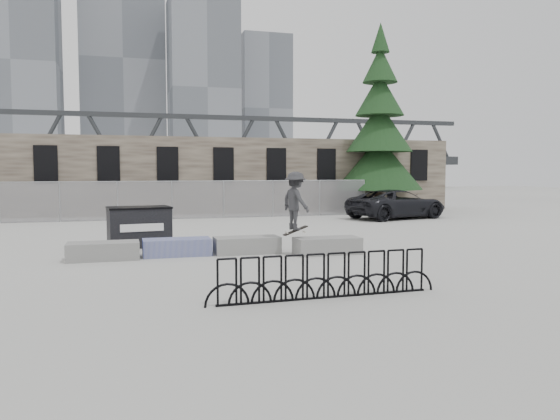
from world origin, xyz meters
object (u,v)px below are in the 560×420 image
object	(u,v)px
planter_center_left	(177,246)
planter_offset	(327,245)
dumpster	(139,226)
suv	(397,204)
spruce_tree	(379,137)
bike_rack	(326,277)
planter_center_right	(247,244)
skateboarder	(295,201)
planter_far_left	(103,250)

from	to	relation	value
planter_center_left	planter_offset	world-z (taller)	same
dumpster	suv	bearing A→B (deg)	21.36
planter_offset	planter_center_left	bearing A→B (deg)	168.03
planter_offset	spruce_tree	distance (m)	18.16
planter_center_left	bike_rack	world-z (taller)	bike_rack
planter_center_right	skateboarder	size ratio (longest dim) A/B	1.04
planter_center_right	planter_offset	size ratio (longest dim) A/B	1.00
suv	skateboarder	xyz separation A→B (m)	(-9.04, -10.50, 0.87)
planter_far_left	planter_center_right	world-z (taller)	same
planter_offset	suv	xyz separation A→B (m)	(8.05, 10.61, 0.50)
planter_far_left	bike_rack	bearing A→B (deg)	-54.28
suv	planter_center_left	bearing A→B (deg)	113.06
bike_rack	planter_center_left	bearing A→B (deg)	110.17
planter_offset	dumpster	distance (m)	6.42
planter_center_left	suv	distance (m)	15.82
planter_far_left	skateboarder	xyz separation A→B (m)	(5.59, -0.63, 1.37)
skateboarder	dumpster	bearing A→B (deg)	36.40
planter_far_left	planter_offset	size ratio (longest dim) A/B	1.00
planter_offset	suv	distance (m)	13.32
suv	planter_center_right	bearing A→B (deg)	118.70
planter_center_left	planter_offset	size ratio (longest dim) A/B	1.00
bike_rack	skateboarder	distance (m)	5.81
planter_center_left	planter_center_right	world-z (taller)	same
planter_offset	spruce_tree	world-z (taller)	spruce_tree
bike_rack	skateboarder	xyz separation A→B (m)	(1.13, 5.57, 1.21)
planter_far_left	suv	bearing A→B (deg)	33.99
skateboarder	spruce_tree	bearing A→B (deg)	-52.61
planter_far_left	skateboarder	size ratio (longest dim) A/B	1.04
planter_center_right	spruce_tree	distance (m)	18.82
bike_rack	suv	distance (m)	19.01
suv	skateboarder	bearing A→B (deg)	124.68
planter_center_left	planter_offset	xyz separation A→B (m)	(4.47, -0.95, 0.00)
planter_center_right	bike_rack	xyz separation A→B (m)	(0.22, -6.28, 0.16)
dumpster	skateboarder	bearing A→B (deg)	-42.18
dumpster	bike_rack	bearing A→B (deg)	-75.89
planter_offset	planter_center_right	bearing A→B (deg)	160.66
bike_rack	skateboarder	size ratio (longest dim) A/B	2.56
planter_far_left	dumpster	size ratio (longest dim) A/B	0.92
dumpster	bike_rack	size ratio (longest dim) A/B	0.44
planter_offset	skateboarder	world-z (taller)	skateboarder
bike_rack	spruce_tree	world-z (taller)	spruce_tree
planter_center_left	spruce_tree	bearing A→B (deg)	46.01
planter_center_right	dumpster	size ratio (longest dim) A/B	0.92
planter_center_left	bike_rack	distance (m)	6.82
planter_far_left	dumpster	xyz separation A→B (m)	(1.08, 2.54, 0.40)
planter_center_right	planter_offset	world-z (taller)	same
bike_rack	spruce_tree	size ratio (longest dim) A/B	0.43
planter_center_right	bike_rack	bearing A→B (deg)	-87.99
planter_far_left	suv	distance (m)	17.65
planter_center_right	spruce_tree	bearing A→B (deg)	51.08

